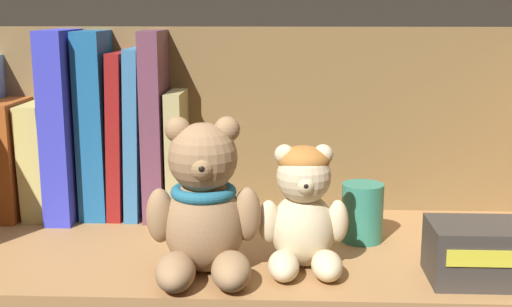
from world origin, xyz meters
The scene contains 14 objects.
shelf_board centered at (0.00, 0.00, 1.00)cm, with size 73.62×30.02×2.00cm, color #9E7042.
shelf_back_panel centered at (0.00, 15.61, 13.41)cm, with size 76.02×1.20×26.82cm, color brown.
book_1 centered at (-31.47, 12.02, 9.74)cm, with size 3.40×12.62×15.48cm, color #944519.
book_2 centered at (-27.77, 12.02, 9.55)cm, with size 3.11×10.75×15.10cm, color tan.
book_3 centered at (-24.06, 12.02, 14.29)cm, with size 3.43×13.59×24.58cm, color #3339C6.
book_4 centered at (-20.16, 12.02, 14.21)cm, with size 3.46×9.19×24.42cm, color #1C5A93.
book_5 centered at (-17.08, 12.02, 12.86)cm, with size 1.82×9.11×21.71cm, color maroon.
book_6 centered at (-14.83, 12.02, 13.12)cm, with size 1.79×9.44×22.23cm, color teal.
book_7 centered at (-12.21, 12.02, 14.25)cm, with size 2.57×10.29×24.49cm, color #64384D.
book_8 centered at (-9.45, 12.02, 10.37)cm, with size 2.05×9.80×16.73cm, color tan.
teddy_bear_larger centered at (-3.66, -8.53, 9.04)cm, with size 12.12×12.40×16.49cm.
teddy_bear_smaller centered at (6.66, -6.43, 8.32)cm, with size 9.73×9.89×13.32cm.
pillar_candle centered at (13.90, 2.41, 5.49)cm, with size 4.95×4.95×6.99cm, color #2D7A66.
small_product_box centered at (25.11, -9.08, 4.97)cm, with size 11.44×7.61×5.93cm.
Camera 1 is at (4.61, -74.45, 29.13)cm, focal length 47.12 mm.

